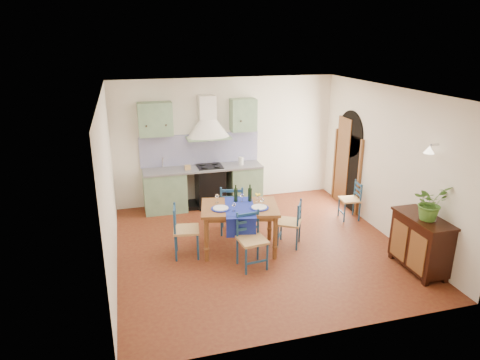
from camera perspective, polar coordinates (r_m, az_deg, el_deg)
name	(u,v)px	position (r m, az deg, el deg)	size (l,w,h in m)	color
floor	(259,247)	(7.89, 2.54, -8.88)	(5.00, 5.00, 0.00)	#4F1910
back_wall	(208,160)	(9.46, -4.32, 2.71)	(5.00, 0.96, 2.80)	silver
right_wall	(379,162)	(8.67, 18.02, 2.29)	(0.26, 5.00, 2.80)	silver
left_wall	(109,187)	(7.02, -17.11, -0.86)	(0.04, 5.00, 2.80)	silver
ceiling	(261,91)	(7.04, 2.88, 11.78)	(5.00, 5.00, 0.01)	white
dining_table	(240,212)	(7.46, -0.03, -4.23)	(1.47, 1.15, 1.16)	brown
chair_near	(251,240)	(7.06, 1.53, -7.97)	(0.48, 0.48, 0.93)	navy
chair_far	(232,208)	(8.22, -1.07, -3.76)	(0.57, 0.57, 0.99)	navy
chair_left	(184,230)	(7.44, -7.43, -6.67)	(0.49, 0.49, 0.93)	navy
chair_right	(291,223)	(7.80, 6.80, -5.69)	(0.55, 0.55, 0.86)	navy
chair_spare	(351,200)	(9.16, 14.60, -2.58)	(0.42, 0.42, 0.81)	navy
sideboard	(420,241)	(7.53, 22.90, -7.56)	(0.50, 1.05, 0.94)	black
potted_plant	(430,202)	(7.21, 24.02, -2.75)	(0.51, 0.44, 0.56)	#417026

